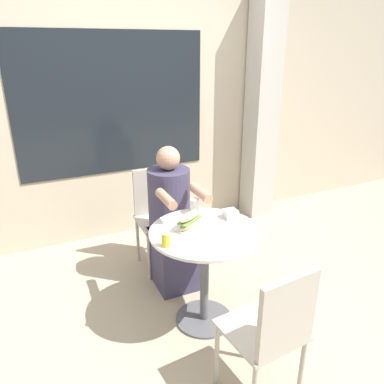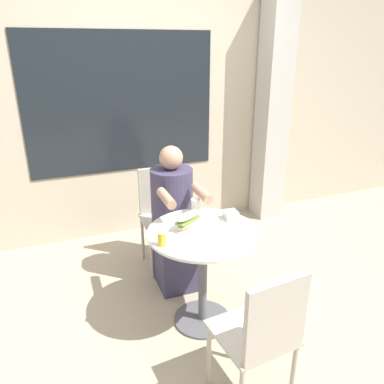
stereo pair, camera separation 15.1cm
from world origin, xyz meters
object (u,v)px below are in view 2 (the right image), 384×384
at_px(diner_chair, 161,208).
at_px(sandwich_on_plate, 188,221).
at_px(cafe_table, 203,256).
at_px(seated_diner, 174,226).
at_px(empty_chair_across, 263,332).
at_px(condiment_bottle, 162,237).
at_px(drink_cup, 196,206).

height_order(diner_chair, sandwich_on_plate, diner_chair).
distance_m(cafe_table, seated_diner, 0.55).
height_order(cafe_table, sandwich_on_plate, sandwich_on_plate).
xyz_separation_m(seated_diner, sandwich_on_plate, (-0.06, -0.47, 0.27)).
height_order(empty_chair_across, sandwich_on_plate, empty_chair_across).
relative_size(diner_chair, sandwich_on_plate, 4.14).
relative_size(cafe_table, seated_diner, 0.64).
bearing_deg(condiment_bottle, sandwich_on_plate, 34.66).
bearing_deg(seated_diner, sandwich_on_plate, 84.00).
xyz_separation_m(seated_diner, drink_cup, (0.08, -0.28, 0.28)).
bearing_deg(empty_chair_across, condiment_bottle, 109.93).
height_order(empty_chair_across, drink_cup, empty_chair_across).
distance_m(seated_diner, drink_cup, 0.40).
xyz_separation_m(sandwich_on_plate, condiment_bottle, (-0.23, -0.16, 0.00)).
xyz_separation_m(diner_chair, condiment_bottle, (-0.29, -0.98, 0.26)).
relative_size(seated_diner, drink_cup, 10.33).
distance_m(diner_chair, seated_diner, 0.35).
bearing_deg(condiment_bottle, empty_chair_across, -64.86).
bearing_deg(cafe_table, empty_chair_across, -89.33).
height_order(drink_cup, condiment_bottle, same).
bearing_deg(diner_chair, seated_diner, 90.61).
bearing_deg(sandwich_on_plate, cafe_table, -44.46).
height_order(cafe_table, empty_chair_across, empty_chair_across).
relative_size(seated_diner, empty_chair_across, 1.33).
height_order(cafe_table, seated_diner, seated_diner).
relative_size(diner_chair, condiment_bottle, 7.74).
xyz_separation_m(diner_chair, drink_cup, (0.07, -0.62, 0.26)).
height_order(diner_chair, seated_diner, seated_diner).
distance_m(drink_cup, condiment_bottle, 0.51).
bearing_deg(sandwich_on_plate, diner_chair, 85.83).
distance_m(cafe_table, drink_cup, 0.37).
bearing_deg(empty_chair_across, drink_cup, 82.24).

